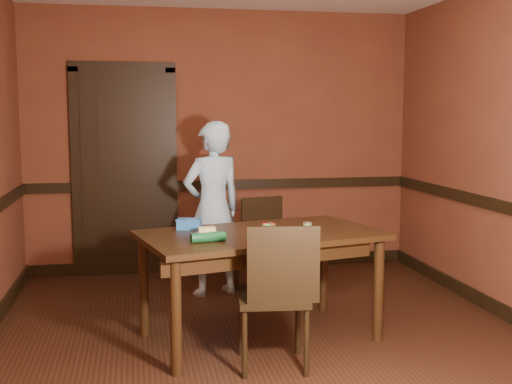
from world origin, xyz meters
name	(u,v)px	position (x,y,z in m)	size (l,w,h in m)	color
floor	(265,341)	(0.00, 0.00, 0.00)	(4.00, 4.50, 0.01)	black
wall_back	(222,142)	(0.00, 2.25, 1.35)	(4.00, 0.02, 2.70)	brown
wall_front	(392,196)	(0.00, -2.25, 1.35)	(4.00, 0.02, 2.70)	brown
dado_back	(222,185)	(0.00, 2.23, 0.90)	(4.00, 0.03, 0.10)	black
baseboard_back	(223,263)	(0.00, 2.23, 0.06)	(4.00, 0.03, 0.12)	black
door	(125,168)	(-1.00, 2.22, 1.09)	(1.05, 0.07, 2.20)	black
dining_table	(260,286)	(-0.02, 0.08, 0.39)	(1.68, 0.95, 0.79)	black
chair_far	(261,247)	(0.21, 1.21, 0.44)	(0.41, 0.41, 0.87)	black
chair_near	(273,294)	(-0.04, -0.44, 0.48)	(0.45, 0.45, 0.96)	black
person	(213,209)	(-0.22, 1.30, 0.79)	(0.57, 0.38, 1.58)	#AED8ED
sandwich_plate	(269,229)	(0.04, 0.09, 0.81)	(0.25, 0.25, 0.06)	silver
sauce_jar	(307,227)	(0.31, 0.00, 0.83)	(0.07, 0.07, 0.08)	#5D9948
cheese_saucer	(207,231)	(-0.41, 0.09, 0.81)	(0.16, 0.16, 0.05)	silver
food_tub	(189,224)	(-0.51, 0.31, 0.83)	(0.21, 0.17, 0.08)	#2F75C7
wrapped_veg	(208,237)	(-0.43, -0.20, 0.82)	(0.07, 0.07, 0.24)	#11461F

